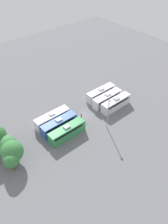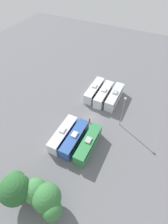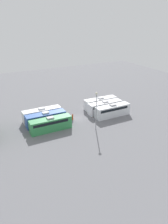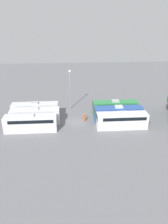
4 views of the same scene
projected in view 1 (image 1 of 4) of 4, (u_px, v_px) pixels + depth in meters
ground_plane at (85, 115)px, 62.44m from camera, size 125.88×125.88×0.00m
bus_0 at (116, 103)px, 63.85m from camera, size 2.54×10.11×3.51m
bus_1 at (107, 98)px, 65.50m from camera, size 2.54×10.11×3.51m
bus_2 at (101, 93)px, 67.57m from camera, size 2.54×10.11×3.51m
bus_3 at (67, 131)px, 55.10m from camera, size 2.54×10.11×3.51m
bus_4 at (59, 124)px, 57.07m from camera, size 2.54×10.11×3.51m
bus_5 at (52, 118)px, 58.81m from camera, size 2.54×10.11×3.51m
worker_person at (81, 116)px, 60.91m from camera, size 0.36×0.36×1.77m
light_pole at (108, 110)px, 54.58m from camera, size 0.60×0.60×9.43m
tree_0 at (11, 160)px, 46.37m from camera, size 3.47×3.47×5.11m
tree_1 at (12, 151)px, 47.68m from camera, size 4.99×4.99×6.26m
tree_2 at (7, 145)px, 49.30m from camera, size 4.41×4.41×5.80m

